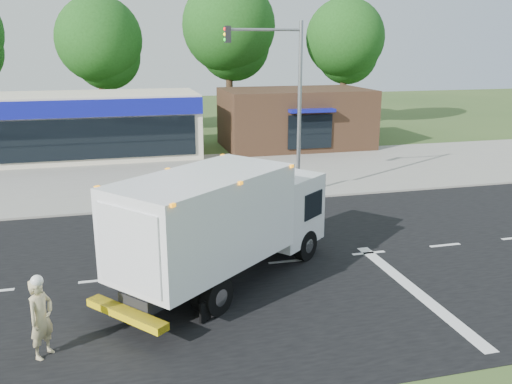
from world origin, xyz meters
TOP-DOWN VIEW (x-y plane):
  - ground at (0.00, 0.00)m, footprint 120.00×120.00m
  - road_asphalt at (0.00, 0.00)m, footprint 60.00×14.00m
  - sidewalk at (0.00, 8.20)m, footprint 60.00×2.40m
  - parking_apron at (0.00, 14.00)m, footprint 60.00×9.00m
  - lane_markings at (1.35, -1.35)m, footprint 55.20×7.00m
  - ems_box_truck at (-2.31, -1.09)m, footprint 7.76×7.00m
  - emergency_worker at (-7.12, -3.95)m, footprint 0.78×0.84m
  - retail_strip_mall at (-9.00, 19.93)m, footprint 18.00×6.20m
  - brown_storefront at (7.00, 19.98)m, footprint 10.00×6.70m
  - traffic_signal_pole at (2.35, 7.60)m, footprint 3.51×0.25m
  - background_trees at (-0.85, 28.16)m, footprint 36.77×7.39m

SIDE VIEW (x-z plane):
  - ground at x=0.00m, z-range 0.00..0.00m
  - road_asphalt at x=0.00m, z-range -0.01..0.01m
  - parking_apron at x=0.00m, z-range 0.00..0.02m
  - lane_markings at x=1.35m, z-range 0.01..0.02m
  - sidewalk at x=0.00m, z-range 0.00..0.12m
  - emergency_worker at x=-7.12m, z-range -0.02..2.00m
  - brown_storefront at x=7.00m, z-range 0.00..4.00m
  - retail_strip_mall at x=-9.00m, z-range 0.01..4.01m
  - ems_box_truck at x=-2.31m, z-range 0.27..3.83m
  - traffic_signal_pole at x=2.35m, z-range 0.92..8.92m
  - background_trees at x=-0.85m, z-range 1.33..13.43m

